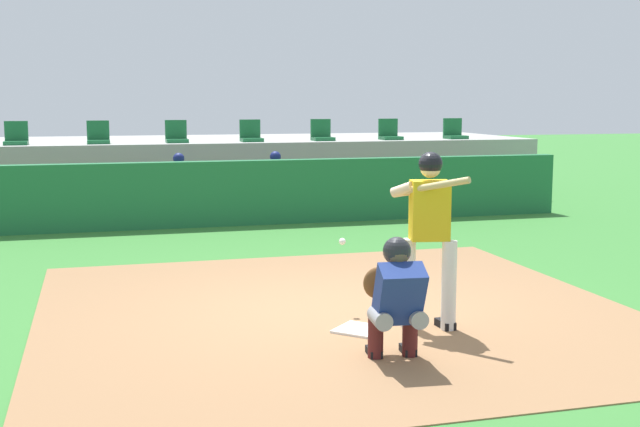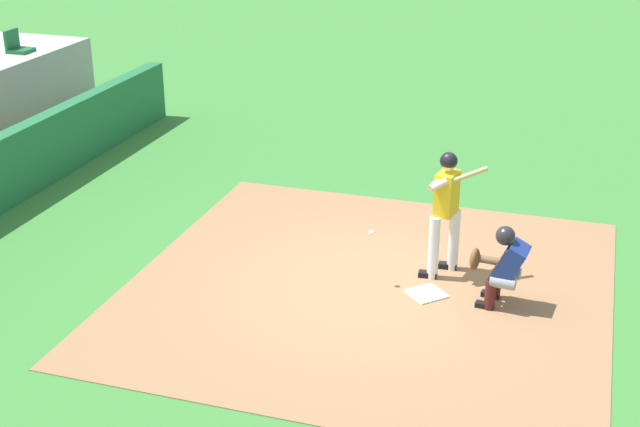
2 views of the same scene
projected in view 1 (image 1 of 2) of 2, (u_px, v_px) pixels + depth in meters
ground_plane at (337, 312)px, 8.93m from camera, size 80.00×80.00×0.00m
dirt_infield at (337, 311)px, 8.92m from camera, size 6.40×6.40×0.01m
home_plate at (360, 330)px, 8.16m from camera, size 0.62×0.62×0.02m
batter_at_plate at (428, 229)px, 8.12m from camera, size 0.63×0.82×1.80m
catcher_crouched at (395, 295)px, 7.17m from camera, size 0.51×2.13×1.13m
dugout_wall at (237, 193)px, 15.05m from camera, size 13.00×0.30×1.20m
dugout_bench at (229, 206)px, 16.05m from camera, size 11.80×0.44×0.45m
dugout_player_0 at (180, 186)px, 15.59m from camera, size 0.49×0.70×1.30m
dugout_player_1 at (277, 183)px, 16.09m from camera, size 0.49×0.70×1.30m
stands_platform at (206, 168)px, 19.23m from camera, size 15.00×4.40×1.40m
stadium_seat_1 at (16, 138)px, 16.60m from camera, size 0.46×0.46×0.48m
stadium_seat_2 at (98, 137)px, 17.02m from camera, size 0.46×0.46×0.48m
stadium_seat_3 at (177, 136)px, 17.45m from camera, size 0.46×0.46×0.48m
stadium_seat_4 at (251, 135)px, 17.88m from camera, size 0.46×0.46×0.48m
stadium_seat_5 at (322, 135)px, 18.31m from camera, size 0.46×0.46×0.48m
stadium_seat_6 at (390, 134)px, 18.73m from camera, size 0.46×0.46×0.48m
stadium_seat_7 at (454, 133)px, 19.16m from camera, size 0.46×0.46×0.48m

